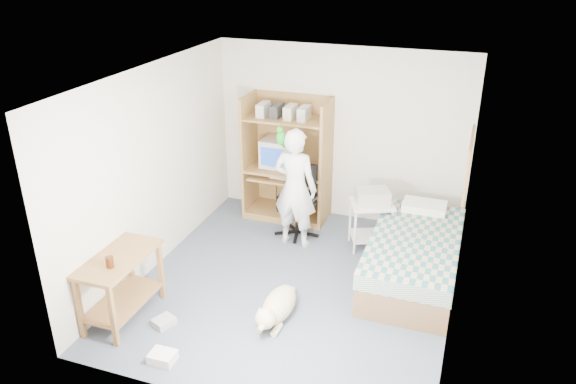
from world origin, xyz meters
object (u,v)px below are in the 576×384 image
Objects in this scene: dog at (277,307)px; person at (295,188)px; office_chair at (299,210)px; printer_cart at (371,218)px; computer_hutch at (288,164)px; side_desk at (121,278)px; bed at (414,257)px.

person is at bearing 103.98° from dog.
office_chair is 1.03m from printer_cart.
side_desk is (-0.85, -2.94, -0.33)m from computer_hutch.
side_desk is at bearing -106.14° from computer_hutch.
computer_hutch reaches higher than bed.
office_chair is (-1.67, 0.65, 0.06)m from bed.
person is (0.04, -0.30, 0.46)m from office_chair.
computer_hutch is 3.08m from side_desk.
computer_hutch is 0.89× the size of bed.
person is 1.08m from printer_cart.
dog is at bearing -73.23° from computer_hutch.
computer_hutch is 2.35m from bed.
office_chair is at bearing -55.36° from computer_hutch.
side_desk is 0.61× the size of person.
dog is (-1.27, -1.31, -0.13)m from bed.
office_chair reaches higher than dog.
person is at bearing -64.40° from computer_hutch.
bed is at bearing -15.72° from office_chair.
office_chair is 0.56m from person.
side_desk is 1.49× the size of printer_cart.
computer_hutch is 1.50m from printer_cart.
printer_cart is at bearing 73.64° from dog.
dog is at bearing -134.05° from bed.
computer_hutch reaches higher than dog.
office_chair is 2.01m from dog.
side_desk is 2.73m from office_chair.
side_desk is 1.69m from dog.
printer_cart is (1.35, -0.54, -0.39)m from computer_hutch.
dog is 1.46× the size of printer_cart.
computer_hutch is 1.80× the size of side_desk.
office_chair is at bearing 158.84° from bed.
bed is 1.79m from office_chair.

